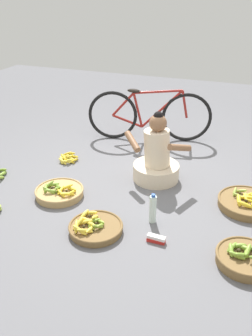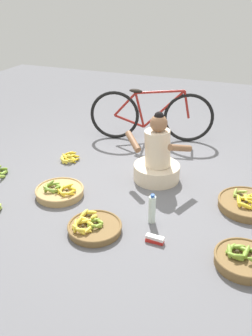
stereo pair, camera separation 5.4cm
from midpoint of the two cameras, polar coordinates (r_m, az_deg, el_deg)
ground_plane at (r=3.97m, az=0.61°, el=-3.23°), size 10.00×10.00×0.00m
vendor_woman_front at (r=4.05m, az=4.41°, el=1.48°), size 0.76×0.52×0.80m
bicycle_leaning at (r=5.07m, az=3.34°, el=8.23°), size 1.66×0.48×0.73m
banana_basket_mid_right at (r=3.89m, az=-10.78°, el=-3.69°), size 0.51×0.51×0.15m
banana_basket_back_left at (r=3.83m, az=18.07°, el=-5.17°), size 0.58×0.58×0.15m
banana_basket_front_right at (r=3.13m, az=17.73°, el=-13.25°), size 0.48×0.48×0.16m
banana_basket_front_center at (r=3.33m, az=-5.35°, el=-9.22°), size 0.50×0.50×0.14m
loose_bananas_front_left at (r=4.63m, az=-9.44°, el=1.50°), size 0.29×0.33×0.09m
water_bottle at (r=3.39m, az=3.77°, el=-6.42°), size 0.07×0.07×0.30m
packet_carton_stack at (r=3.22m, az=4.27°, el=-11.03°), size 0.16×0.06×0.06m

